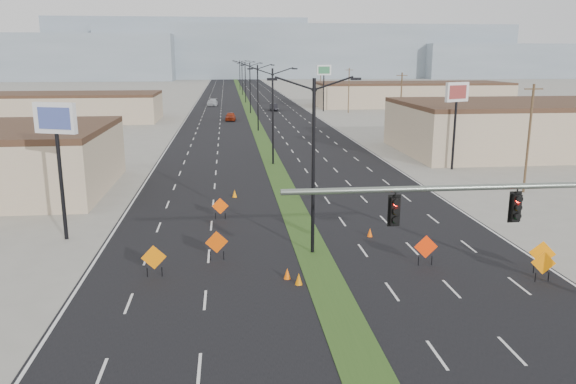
{
  "coord_description": "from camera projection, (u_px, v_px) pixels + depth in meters",
  "views": [
    {
      "loc": [
        -4.76,
        -18.65,
        11.1
      ],
      "look_at": [
        -1.22,
        13.99,
        3.2
      ],
      "focal_mm": 35.0,
      "sensor_mm": 36.0,
      "label": 1
    }
  ],
  "objects": [
    {
      "name": "cone_1",
      "position": [
        287.0,
        274.0,
        28.76
      ],
      "size": [
        0.46,
        0.46,
        0.6
      ],
      "primitive_type": "cone",
      "rotation": [
        0.0,
        0.0,
        0.36
      ],
      "color": "#FF6105",
      "rests_on": "ground"
    },
    {
      "name": "building_se_near",
      "position": [
        551.0,
        128.0,
        67.53
      ],
      "size": [
        36.0,
        18.0,
        5.5
      ],
      "primitive_type": "cube",
      "color": "tan",
      "rests_on": "ground"
    },
    {
      "name": "streetlight_6",
      "position": [
        240.0,
        74.0,
        193.83
      ],
      "size": [
        5.15,
        0.24,
        10.02
      ],
      "color": "black",
      "rests_on": "ground"
    },
    {
      "name": "utility_pole_1",
      "position": [
        401.0,
        103.0,
        80.11
      ],
      "size": [
        1.6,
        0.2,
        9.0
      ],
      "color": "#4C3823",
      "rests_on": "ground"
    },
    {
      "name": "streetlight_2",
      "position": [
        258.0,
        95.0,
        85.58
      ],
      "size": [
        5.15,
        0.24,
        10.02
      ],
      "color": "black",
      "rests_on": "ground"
    },
    {
      "name": "pole_sign_east_far",
      "position": [
        324.0,
        74.0,
        116.31
      ],
      "size": [
        3.13,
        0.9,
        9.55
      ],
      "rotation": [
        0.0,
        0.0,
        0.18
      ],
      "color": "black",
      "rests_on": "ground"
    },
    {
      "name": "ground",
      "position": [
        360.0,
        360.0,
        21.12
      ],
      "size": [
        600.0,
        600.0,
        0.0
      ],
      "primitive_type": "plane",
      "color": "gray",
      "rests_on": "ground"
    },
    {
      "name": "streetlight_5",
      "position": [
        242.0,
        77.0,
        166.77
      ],
      "size": [
        5.15,
        0.24,
        10.02
      ],
      "color": "black",
      "rests_on": "ground"
    },
    {
      "name": "pole_sign_east_near",
      "position": [
        457.0,
        99.0,
        55.4
      ],
      "size": [
        2.74,
        1.46,
        8.71
      ],
      "rotation": [
        0.0,
        0.0,
        0.41
      ],
      "color": "black",
      "rests_on": "ground"
    },
    {
      "name": "cone_2",
      "position": [
        370.0,
        232.0,
        35.54
      ],
      "size": [
        0.36,
        0.36,
        0.57
      ],
      "primitive_type": "cone",
      "rotation": [
        0.0,
        0.0,
        0.04
      ],
      "color": "#FF5705",
      "rests_on": "ground"
    },
    {
      "name": "utility_pole_2",
      "position": [
        349.0,
        90.0,
        113.94
      ],
      "size": [
        1.6,
        0.2,
        9.0
      ],
      "color": "#4C3823",
      "rests_on": "ground"
    },
    {
      "name": "mesa_backdrop",
      "position": [
        181.0,
        48.0,
        323.53
      ],
      "size": [
        140.0,
        50.0,
        32.0
      ],
      "primitive_type": "cube",
      "color": "gray",
      "rests_on": "ground"
    },
    {
      "name": "car_far",
      "position": [
        213.0,
        102.0,
        131.34
      ],
      "size": [
        2.41,
        5.46,
        1.56
      ],
      "primitive_type": "imported",
      "rotation": [
        0.0,
        0.0,
        -0.04
      ],
      "color": "#AFB3B9",
      "rests_on": "ground"
    },
    {
      "name": "mesa_east",
      "position": [
        553.0,
        61.0,
        318.18
      ],
      "size": [
        160.0,
        50.0,
        18.0
      ],
      "primitive_type": "cube",
      "color": "gray",
      "rests_on": "ground"
    },
    {
      "name": "signal_mast",
      "position": [
        558.0,
        216.0,
        22.83
      ],
      "size": [
        16.3,
        0.6,
        8.0
      ],
      "color": "slate",
      "rests_on": "ground"
    },
    {
      "name": "building_se_far",
      "position": [
        411.0,
        95.0,
        130.84
      ],
      "size": [
        44.0,
        16.0,
        5.0
      ],
      "primitive_type": "cube",
      "color": "tan",
      "rests_on": "ground"
    },
    {
      "name": "pole_sign_west",
      "position": [
        56.0,
        130.0,
        33.58
      ],
      "size": [
        2.7,
        1.36,
        8.5
      ],
      "rotation": [
        0.0,
        0.0,
        -0.38
      ],
      "color": "black",
      "rests_on": "ground"
    },
    {
      "name": "streetlight_0",
      "position": [
        313.0,
        161.0,
        31.45
      ],
      "size": [
        5.15,
        0.24,
        10.02
      ],
      "color": "black",
      "rests_on": "ground"
    },
    {
      "name": "building_sw_far",
      "position": [
        72.0,
        109.0,
        99.4
      ],
      "size": [
        30.0,
        14.0,
        4.5
      ],
      "primitive_type": "cube",
      "color": "tan",
      "rests_on": "ground"
    },
    {
      "name": "streetlight_4",
      "position": [
        245.0,
        81.0,
        139.7
      ],
      "size": [
        5.15,
        0.24,
        10.02
      ],
      "color": "black",
      "rests_on": "ground"
    },
    {
      "name": "utility_pole_0",
      "position": [
        529.0,
        137.0,
        46.28
      ],
      "size": [
        1.6,
        0.2,
        9.0
      ],
      "color": "#4C3823",
      "rests_on": "ground"
    },
    {
      "name": "road_surface",
      "position": [
        250.0,
        112.0,
        117.77
      ],
      "size": [
        25.0,
        400.0,
        0.02
      ],
      "primitive_type": "cube",
      "color": "black",
      "rests_on": "ground"
    },
    {
      "name": "median_strip",
      "position": [
        250.0,
        112.0,
        117.77
      ],
      "size": [
        2.0,
        400.0,
        0.04
      ],
      "primitive_type": "cube",
      "color": "#2B4C1B",
      "rests_on": "ground"
    },
    {
      "name": "construction_sign_5",
      "position": [
        542.0,
        254.0,
        29.38
      ],
      "size": [
        1.25,
        0.51,
        1.77
      ],
      "rotation": [
        0.0,
        0.0,
        -0.36
      ],
      "color": "orange",
      "rests_on": "ground"
    },
    {
      "name": "streetlight_3",
      "position": [
        250.0,
        86.0,
        112.64
      ],
      "size": [
        5.15,
        0.24,
        10.02
      ],
      "color": "black",
      "rests_on": "ground"
    },
    {
      "name": "car_mid",
      "position": [
        274.0,
        107.0,
        119.47
      ],
      "size": [
        1.61,
        4.39,
        1.44
      ],
      "primitive_type": "imported",
      "rotation": [
        0.0,
        0.0,
        -0.02
      ],
      "color": "black",
      "rests_on": "ground"
    },
    {
      "name": "construction_sign_0",
      "position": [
        217.0,
        243.0,
        31.29
      ],
      "size": [
        1.27,
        0.21,
        1.7
      ],
      "rotation": [
        0.0,
        0.0,
        0.13
      ],
      "color": "#D74804",
      "rests_on": "ground"
    },
    {
      "name": "cone_0",
      "position": [
        299.0,
        279.0,
        28.02
      ],
      "size": [
        0.49,
        0.49,
        0.63
      ],
      "primitive_type": "cone",
      "rotation": [
        0.0,
        0.0,
        -0.39
      ],
      "color": "orange",
      "rests_on": "ground"
    },
    {
      "name": "construction_sign_3",
      "position": [
        426.0,
        248.0,
        30.46
      ],
      "size": [
        1.3,
        0.09,
        1.73
      ],
      "rotation": [
        0.0,
        0.0,
        -0.04
      ],
      "color": "#FF3205",
      "rests_on": "ground"
    },
    {
      "name": "construction_sign_2",
      "position": [
        220.0,
        207.0,
        39.24
      ],
      "size": [
        1.16,
        0.11,
        1.54
      ],
      "rotation": [
        0.0,
        0.0,
        -0.06
      ],
      "color": "#FF5005",
      "rests_on": "ground"
    },
    {
      "name": "utility_pole_3",
      "position": [
        321.0,
        82.0,
        147.77
      ],
      "size": [
        1.6,
        0.2,
        9.0
      ],
      "color": "#4C3823",
      "rests_on": "ground"
    },
    {
      "name": "construction_sign_1",
      "position": [
        154.0,
        258.0,
        28.88
      ],
      "size": [
        1.29,
        0.16,
        1.72
      ],
      "rotation": [
        0.0,
        0.0,
        0.09
      ],
      "color": "orange",
      "rests_on": "ground"
    },
    {
      "name": "cone_3",
      "position": [
        235.0,
        194.0,
        45.54
      ],
      "size": [
        0.41,
        0.41,
        0.64
      ],
      "primitive_type": "cone",
      "rotation": [
        0.0,
        0.0,
        0.07
      ],
      "color": "orange",
      "rests_on": "ground"
    },
    {
      "name": "streetlight_1",
      "position": [
        273.0,
        113.0,
        58.51
      ],
      "size": [
        5.15,
        0.24,
        10.02
      ],
      "color": "black",
      "rests_on": "ground"
    },
    {
      "name": "construction_sign_4",
      "position": [
        543.0,
        264.0,
        28.27
      ],
      "size": [
        1.19,
        0.31,
        1.61
      ],
      "rotation": [
        0.0,
        0.0,
        -0.23
      ],
      "color": "orange",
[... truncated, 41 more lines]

